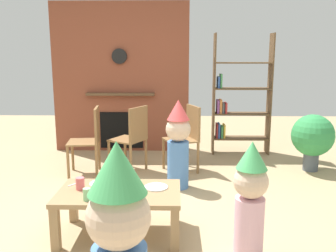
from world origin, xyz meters
TOP-DOWN VIEW (x-y plane):
  - ground_plane at (0.00, 0.00)m, footprint 12.00×12.00m
  - brick_fireplace_feature at (-0.66, 2.60)m, footprint 2.20×0.28m
  - bookshelf at (1.20, 2.40)m, footprint 0.90×0.28m
  - coffee_table at (-0.26, -0.37)m, footprint 1.06×0.62m
  - paper_cup_near_left at (-0.61, -0.34)m, footprint 0.08×0.08m
  - paper_cup_near_right at (-0.10, -0.53)m, footprint 0.08×0.08m
  - paper_cup_center at (-0.49, -0.58)m, footprint 0.06×0.06m
  - paper_plate_front at (-0.45, -0.20)m, footprint 0.21×0.21m
  - paper_plate_rear at (0.06, -0.28)m, footprint 0.21×0.21m
  - birthday_cake_slice at (-0.24, -0.33)m, footprint 0.10×0.10m
  - table_fork at (-0.69, -0.21)m, footprint 0.10×0.13m
  - child_with_cone_hat at (-0.05, -1.68)m, footprint 0.33×0.33m
  - child_in_pink at (0.80, -0.73)m, footprint 0.26×0.26m
  - child_by_the_chairs at (0.26, 0.83)m, footprint 0.29×0.29m
  - dining_chair_left at (-0.90, 1.31)m, footprint 0.44×0.44m
  - dining_chair_middle at (-0.34, 1.41)m, footprint 0.54×0.54m
  - dining_chair_right at (0.38, 1.48)m, footprint 0.52×0.52m
  - potted_plant_tall at (2.10, 1.52)m, footprint 0.57×0.57m

SIDE VIEW (x-z plane):
  - ground_plane at x=0.00m, z-range 0.00..0.00m
  - coffee_table at x=-0.26m, z-range 0.14..0.56m
  - table_fork at x=-0.69m, z-range 0.41..0.42m
  - paper_plate_front at x=-0.45m, z-range 0.41..0.43m
  - paper_plate_rear at x=0.06m, z-range 0.41..0.43m
  - birthday_cake_slice at x=-0.24m, z-range 0.41..0.50m
  - paper_cup_near_right at x=-0.10m, z-range 0.41..0.50m
  - paper_cup_center at x=-0.49m, z-range 0.41..0.52m
  - paper_cup_near_left at x=-0.61m, z-range 0.41..0.52m
  - potted_plant_tall at x=2.10m, z-range 0.09..0.87m
  - child_in_pink at x=0.80m, z-range 0.03..0.98m
  - dining_chair_left at x=-0.90m, z-range 0.06..0.96m
  - dining_chair_middle at x=-0.34m, z-range 0.06..0.96m
  - dining_chair_right at x=0.38m, z-range 0.06..0.96m
  - child_by_the_chairs at x=0.26m, z-range 0.03..1.10m
  - child_with_cone_hat at x=-0.05m, z-range 0.03..1.21m
  - bookshelf at x=1.20m, z-range -0.10..1.80m
  - brick_fireplace_feature at x=-0.66m, z-range -0.01..2.39m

